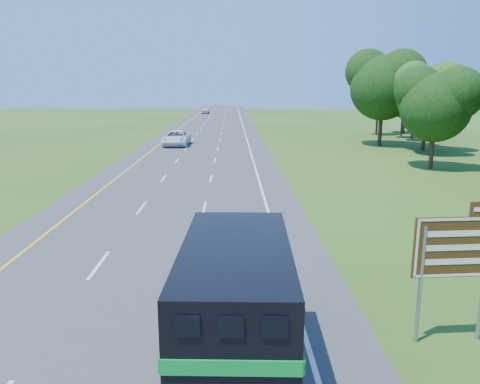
% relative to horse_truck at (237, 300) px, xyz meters
% --- Properties ---
extents(road, '(15.00, 260.00, 0.04)m').
position_rel_horse_truck_xyz_m(road, '(-3.56, 46.05, -1.86)').
color(road, '#38383A').
rests_on(road, ground).
extents(lane_markings, '(11.15, 260.00, 0.01)m').
position_rel_horse_truck_xyz_m(lane_markings, '(-3.56, 46.05, -1.84)').
color(lane_markings, yellow).
rests_on(lane_markings, road).
extents(horse_truck, '(2.71, 7.86, 3.44)m').
position_rel_horse_truck_xyz_m(horse_truck, '(0.00, 0.00, 0.00)').
color(horse_truck, black).
rests_on(horse_truck, road).
extents(white_suv, '(3.06, 6.46, 1.78)m').
position_rel_horse_truck_xyz_m(white_suv, '(-6.79, 46.16, -0.95)').
color(white_suv, silver).
rests_on(white_suv, road).
extents(far_car, '(2.07, 4.91, 1.66)m').
position_rel_horse_truck_xyz_m(far_car, '(-7.22, 116.85, -1.01)').
color(far_car, silver).
rests_on(far_car, road).
extents(exit_sign, '(2.35, 0.23, 3.98)m').
position_rel_horse_truck_xyz_m(exit_sign, '(5.91, 1.26, 0.70)').
color(exit_sign, gray).
rests_on(exit_sign, ground).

